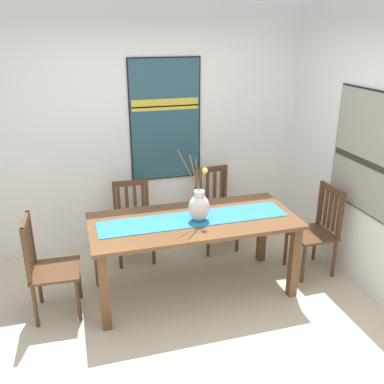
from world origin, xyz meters
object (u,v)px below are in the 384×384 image
Objects in this scene: centerpiece_vase at (199,206)px; chair_0 at (317,229)px; chair_3 at (133,219)px; chair_1 at (47,266)px; chair_2 at (215,207)px; painting_on_back_wall at (165,120)px; dining_table at (194,230)px; painting_on_side_wall at (366,152)px.

centerpiece_vase reaches higher than chair_0.
chair_1 is at bearing -137.10° from chair_3.
chair_2 reaches higher than chair_3.
chair_2 is at bearing -33.46° from painting_on_back_wall.
centerpiece_vase is (0.04, -0.05, 0.26)m from dining_table.
chair_0 is 0.69× the size of painting_on_back_wall.
painting_on_side_wall is (1.61, -0.22, 0.70)m from dining_table.
painting_on_back_wall reaches higher than chair_2.
centerpiece_vase is 0.80× the size of chair_3.
chair_1 reaches higher than dining_table.
chair_2 is at bearing 0.17° from chair_3.
painting_on_side_wall is (0.27, -0.22, 0.87)m from chair_0.
painting_on_back_wall reaches higher than chair_3.
painting_on_back_wall is at bearing 146.54° from chair_2.
painting_on_side_wall is at bearing -4.40° from chair_1.
painting_on_side_wall is (1.11, -1.06, 0.87)m from chair_2.
painting_on_side_wall is at bearing -40.77° from painting_on_back_wall.
dining_table is at bearing -61.42° from chair_3.
centerpiece_vase is at bearing -88.65° from painting_on_back_wall.
chair_2 is 1.15m from painting_on_back_wall.
painting_on_side_wall is at bearing -6.39° from centerpiece_vase.
chair_0 is at bearing -41.03° from painting_on_back_wall.
centerpiece_vase is at bearing 173.61° from painting_on_side_wall.
chair_0 is at bearing -24.82° from chair_3.
centerpiece_vase is 1.37m from chair_0.
centerpiece_vase is 0.74× the size of chair_2.
centerpiece_vase is 0.74× the size of chair_0.
chair_0 is 1.98m from chair_3.
painting_on_side_wall reaches higher than dining_table.
chair_1 is at bearing 179.90° from chair_0.
chair_1 is 3.09m from painting_on_side_wall.
chair_0 is at bearing 2.03° from centerpiece_vase.
chair_2 is 1.09× the size of chair_3.
chair_2 is at bearing 136.40° from painting_on_side_wall.
chair_2 is 0.69× the size of painting_on_back_wall.
dining_table is at bearing -121.13° from chair_2.
painting_on_back_wall is (-1.33, 1.16, 0.98)m from chair_0.
painting_on_side_wall is at bearing -7.82° from dining_table.
painting_on_back_wall is (-0.49, 0.33, 0.99)m from chair_2.
painting_on_side_wall is at bearing -39.48° from chair_0.
dining_table is at bearing 172.18° from painting_on_side_wall.
chair_3 is at bearing 152.99° from painting_on_side_wall.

